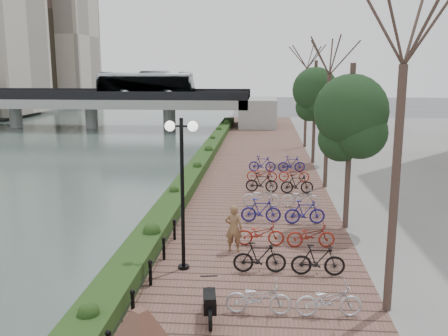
# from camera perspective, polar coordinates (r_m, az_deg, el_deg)

# --- Properties ---
(river_water) EXTENTS (30.00, 130.00, 0.02)m
(river_water) POSITION_cam_1_polar(r_m,az_deg,el_deg) (41.20, -23.99, 0.88)
(river_water) COLOR #40504B
(river_water) RESTS_ON ground
(promenade) EXTENTS (8.00, 75.00, 0.50)m
(promenade) POSITION_cam_1_polar(r_m,az_deg,el_deg) (28.83, 3.15, -1.80)
(promenade) COLOR brown
(promenade) RESTS_ON ground
(hedge) EXTENTS (1.10, 56.00, 0.60)m
(hedge) POSITION_cam_1_polar(r_m,az_deg,el_deg) (31.41, -2.93, 0.32)
(hedge) COLOR #213B15
(hedge) RESTS_ON promenade
(chain_fence) EXTENTS (0.10, 14.10, 0.70)m
(chain_fence) POSITION_cam_1_polar(r_m,az_deg,el_deg) (14.28, -9.33, -13.45)
(chain_fence) COLOR black
(chain_fence) RESTS_ON promenade
(lamppost) EXTENTS (1.02, 0.32, 4.83)m
(lamppost) POSITION_cam_1_polar(r_m,az_deg,el_deg) (15.35, -4.83, 0.73)
(lamppost) COLOR black
(lamppost) RESTS_ON promenade
(motorcycle) EXTENTS (0.65, 1.51, 0.91)m
(motorcycle) POSITION_cam_1_polar(r_m,az_deg,el_deg) (13.19, -1.67, -14.98)
(motorcycle) COLOR black
(motorcycle) RESTS_ON promenade
(pedestrian) EXTENTS (0.65, 0.46, 1.68)m
(pedestrian) POSITION_cam_1_polar(r_m,az_deg,el_deg) (17.44, 1.11, -6.92)
(pedestrian) COLOR brown
(pedestrian) RESTS_ON promenade
(bicycle_parking) EXTENTS (2.40, 19.89, 1.00)m
(bicycle_parking) POSITION_cam_1_polar(r_m,az_deg,el_deg) (21.89, 6.63, -4.17)
(bicycle_parking) COLOR silver
(bicycle_parking) RESTS_ON promenade
(street_trees) EXTENTS (3.20, 37.12, 6.80)m
(street_trees) POSITION_cam_1_polar(r_m,az_deg,el_deg) (23.69, 12.67, 3.51)
(street_trees) COLOR #3A2922
(street_trees) RESTS_ON promenade
(bridge) EXTENTS (36.00, 10.77, 6.50)m
(bridge) POSITION_cam_1_polar(r_m,az_deg,el_deg) (58.61, -13.77, 7.68)
(bridge) COLOR gray
(bridge) RESTS_ON ground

